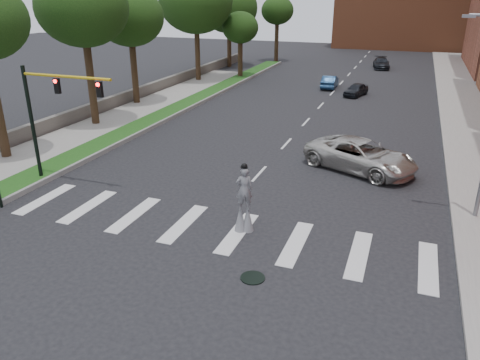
# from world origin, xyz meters

# --- Properties ---
(ground_plane) EXTENTS (160.00, 160.00, 0.00)m
(ground_plane) POSITION_xyz_m (0.00, 0.00, 0.00)
(ground_plane) COLOR black
(ground_plane) RESTS_ON ground
(grass_median) EXTENTS (2.00, 60.00, 0.25)m
(grass_median) POSITION_xyz_m (-11.50, 20.00, 0.12)
(grass_median) COLOR #194714
(grass_median) RESTS_ON ground
(median_curb) EXTENTS (0.20, 60.00, 0.28)m
(median_curb) POSITION_xyz_m (-10.45, 20.00, 0.14)
(median_curb) COLOR gray
(median_curb) RESTS_ON ground
(sidewalk_left) EXTENTS (4.00, 60.00, 0.18)m
(sidewalk_left) POSITION_xyz_m (-14.50, 10.00, 0.09)
(sidewalk_left) COLOR gray
(sidewalk_left) RESTS_ON ground
(sidewalk_right) EXTENTS (5.00, 90.00, 0.18)m
(sidewalk_right) POSITION_xyz_m (12.50, 25.00, 0.09)
(sidewalk_right) COLOR gray
(sidewalk_right) RESTS_ON ground
(stone_wall) EXTENTS (0.50, 56.00, 1.10)m
(stone_wall) POSITION_xyz_m (-17.00, 22.00, 0.55)
(stone_wall) COLOR #59534C
(stone_wall) RESTS_ON ground
(manhole) EXTENTS (0.90, 0.90, 0.04)m
(manhole) POSITION_xyz_m (3.00, -2.00, 0.02)
(manhole) COLOR black
(manhole) RESTS_ON ground
(traffic_signal) EXTENTS (5.30, 0.23, 6.20)m
(traffic_signal) POSITION_xyz_m (-9.78, 3.00, 4.15)
(traffic_signal) COLOR black
(traffic_signal) RESTS_ON ground
(stilt_performer) EXTENTS (0.84, 0.71, 3.12)m
(stilt_performer) POSITION_xyz_m (1.47, 1.32, 1.30)
(stilt_performer) COLOR #2F2013
(stilt_performer) RESTS_ON ground
(suv_crossing) EXTENTS (7.13, 5.37, 1.80)m
(suv_crossing) POSITION_xyz_m (5.28, 10.57, 0.90)
(suv_crossing) COLOR beige
(suv_crossing) RESTS_ON ground
(car_near) EXTENTS (2.36, 3.85, 1.22)m
(car_near) POSITION_xyz_m (2.41, 31.39, 0.61)
(car_near) COLOR black
(car_near) RESTS_ON ground
(car_mid) EXTENTS (1.56, 4.08, 1.33)m
(car_mid) POSITION_xyz_m (-0.73, 34.45, 0.66)
(car_mid) COLOR navy
(car_mid) RESTS_ON ground
(car_far) EXTENTS (2.61, 5.04, 1.40)m
(car_far) POSITION_xyz_m (3.31, 50.23, 0.70)
(car_far) COLOR black
(car_far) RESTS_ON ground
(tree_2) EXTENTS (6.51, 6.51, 11.36)m
(tree_2) POSITION_xyz_m (-15.06, 13.47, 8.55)
(tree_2) COLOR #2F2013
(tree_2) RESTS_ON ground
(tree_3) EXTENTS (5.83, 5.83, 10.05)m
(tree_3) POSITION_xyz_m (-15.93, 20.78, 7.52)
(tree_3) COLOR #2F2013
(tree_3) RESTS_ON ground
(tree_4) EXTENTS (8.04, 8.04, 12.00)m
(tree_4) POSITION_xyz_m (-15.59, 33.37, 8.56)
(tree_4) COLOR #2F2013
(tree_4) RESTS_ON ground
(tree_5) EXTENTS (7.49, 7.49, 10.72)m
(tree_5) POSITION_xyz_m (-16.25, 44.81, 7.51)
(tree_5) COLOR #2F2013
(tree_5) RESTS_ON ground
(tree_6) EXTENTS (4.18, 4.18, 7.51)m
(tree_6) POSITION_xyz_m (-11.83, 37.04, 5.65)
(tree_6) COLOR #2F2013
(tree_6) RESTS_ON ground
(tree_7) EXTENTS (4.56, 4.56, 8.96)m
(tree_7) POSITION_xyz_m (-11.66, 51.80, 6.93)
(tree_7) COLOR #2F2013
(tree_7) RESTS_ON ground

